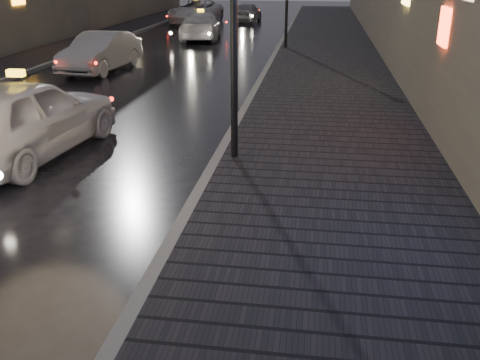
% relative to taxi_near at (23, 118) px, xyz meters
% --- Properties ---
extents(sidewalk, '(4.60, 58.00, 0.15)m').
position_rel_taxi_near_xyz_m(sidewalk, '(6.49, 15.26, -0.79)').
color(sidewalk, black).
rests_on(sidewalk, ground).
extents(curb, '(0.20, 58.00, 0.15)m').
position_rel_taxi_near_xyz_m(curb, '(4.09, 15.26, -0.79)').
color(curb, slate).
rests_on(curb, ground).
extents(sidewalk_far, '(2.40, 58.00, 0.15)m').
position_rel_taxi_near_xyz_m(sidewalk_far, '(-6.11, 15.26, -0.79)').
color(sidewalk_far, black).
rests_on(sidewalk_far, ground).
extents(curb_far, '(0.20, 58.00, 0.15)m').
position_rel_taxi_near_xyz_m(curb_far, '(-4.81, 15.26, -0.79)').
color(curb_far, slate).
rests_on(curb_far, ground).
extents(taxi_near, '(2.61, 5.27, 1.72)m').
position_rel_taxi_near_xyz_m(taxi_near, '(0.00, 0.00, 0.00)').
color(taxi_near, silver).
rests_on(taxi_near, ground).
extents(car_left_mid, '(1.96, 4.53, 1.45)m').
position_rel_taxi_near_xyz_m(car_left_mid, '(-2.24, 9.78, -0.14)').
color(car_left_mid, '#A7A5AE').
rests_on(car_left_mid, ground).
extents(taxi_mid, '(2.69, 5.29, 1.47)m').
position_rel_taxi_near_xyz_m(taxi_mid, '(-0.42, 19.59, -0.13)').
color(taxi_mid, silver).
rests_on(taxi_mid, ground).
extents(taxi_far, '(3.25, 6.05, 1.61)m').
position_rel_taxi_near_xyz_m(taxi_far, '(-2.67, 28.24, -0.06)').
color(taxi_far, silver).
rests_on(taxi_far, ground).
extents(car_far, '(1.96, 4.20, 1.39)m').
position_rel_taxi_near_xyz_m(car_far, '(0.78, 29.36, -0.17)').
color(car_far, gray).
rests_on(car_far, ground).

